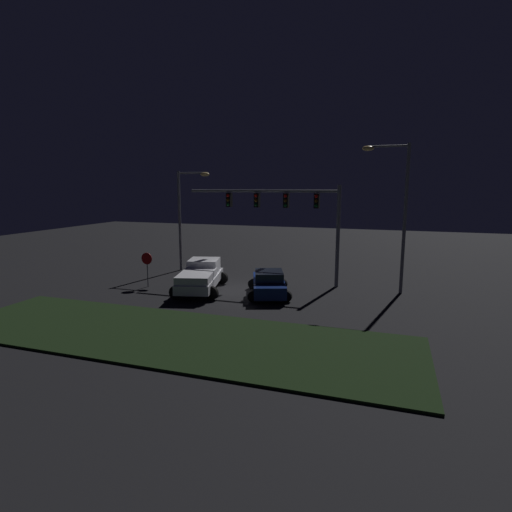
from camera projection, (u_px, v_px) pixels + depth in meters
ground_plane at (241, 289)px, 25.66m from camera, size 80.00×80.00×0.00m
grass_median at (171, 335)px, 17.60m from camera, size 20.97×6.22×0.10m
pickup_truck at (201, 275)px, 25.25m from camera, size 3.76×5.73×1.80m
car_sedan at (269, 283)px, 24.14m from camera, size 3.36×4.75×1.51m
traffic_signal_gantry at (287, 208)px, 26.55m from camera, size 10.32×0.56×6.50m
street_lamp_left at (186, 208)px, 30.68m from camera, size 2.65×0.44×7.53m
street_lamp_right at (397, 201)px, 24.00m from camera, size 2.73×0.44×8.86m
stop_sign at (147, 263)px, 26.09m from camera, size 0.76×0.08×2.23m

